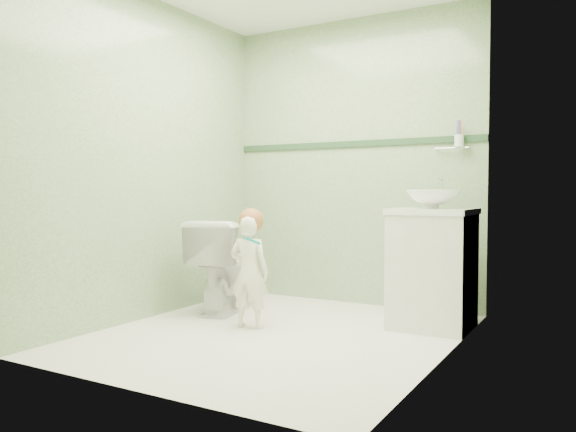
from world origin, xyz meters
The scene contains 12 objects.
ground centered at (0.00, 0.00, 0.00)m, with size 2.50×2.50×0.00m, color white.
room_shell centered at (0.00, 0.00, 1.20)m, with size 2.50×2.54×2.40m.
trim_stripe centered at (0.00, 1.24, 1.35)m, with size 2.20×0.02×0.05m, color #28472A.
vanity centered at (0.84, 0.70, 0.40)m, with size 0.52×0.50×0.80m, color white.
counter centered at (0.84, 0.70, 0.81)m, with size 0.54×0.52×0.04m, color white.
basin centered at (0.84, 0.70, 0.89)m, with size 0.37×0.37×0.13m, color white.
faucet centered at (0.84, 0.89, 0.97)m, with size 0.03×0.13×0.18m.
cup_holder centered at (0.89, 1.18, 1.33)m, with size 0.26×0.07×0.21m.
toilet centered at (-0.74, 0.43, 0.36)m, with size 0.41×0.71×0.73m, color white.
toddler centered at (-0.26, 0.07, 0.39)m, with size 0.28×0.19×0.78m, color white.
hair_cap centered at (-0.26, 0.09, 0.74)m, with size 0.17×0.17×0.17m, color #A05F30.
teal_toothbrush centered at (-0.17, -0.04, 0.62)m, with size 0.11×0.14×0.08m.
Camera 1 is at (1.90, -3.17, 0.94)m, focal length 35.16 mm.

